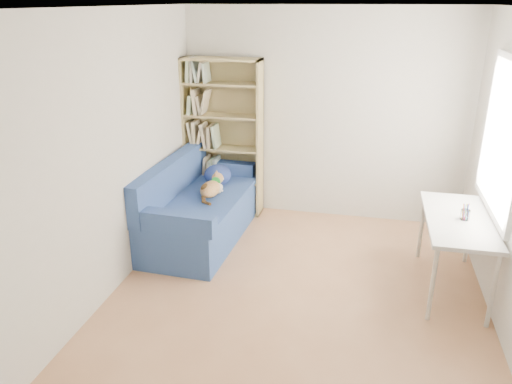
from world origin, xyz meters
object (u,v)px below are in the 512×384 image
desk (458,225)px  pen_cup (465,214)px  sofa (199,209)px  bookshelf (223,144)px

desk → pen_cup: bearing=-29.8°
sofa → desk: 2.84m
desk → pen_cup: (0.04, -0.02, 0.13)m
bookshelf → pen_cup: size_ratio=12.43×
pen_cup → sofa: bearing=168.3°
desk → pen_cup: pen_cup is taller
bookshelf → desk: 3.04m
sofa → bookshelf: bookshelf is taller
sofa → bookshelf: bearing=87.7°
bookshelf → pen_cup: (2.73, -1.41, -0.11)m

